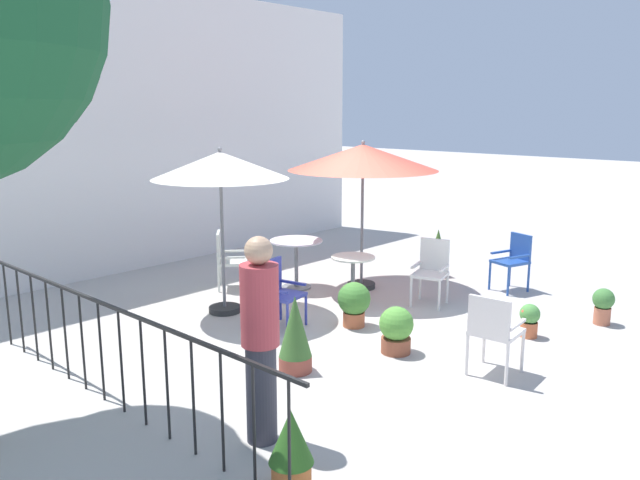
{
  "coord_description": "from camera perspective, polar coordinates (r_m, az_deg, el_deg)",
  "views": [
    {
      "loc": [
        -6.2,
        -5.22,
        2.78
      ],
      "look_at": [
        0.0,
        0.46,
        1.03
      ],
      "focal_mm": 35.61,
      "sensor_mm": 36.0,
      "label": 1
    }
  ],
  "objects": [
    {
      "name": "potted_plant_4",
      "position": [
        7.43,
        6.86,
        -7.97
      ],
      "size": [
        0.4,
        0.4,
        0.55
      ],
      "color": "brown",
      "rests_on": "ground"
    },
    {
      "name": "patio_chair_2",
      "position": [
        9.25,
        10.01,
        -2.47
      ],
      "size": [
        0.56,
        0.55,
        0.94
      ],
      "color": "white",
      "rests_on": "ground"
    },
    {
      "name": "terrace_railing",
      "position": [
        6.29,
        -18.38,
        -8.35
      ],
      "size": [
        0.03,
        5.11,
        1.01
      ],
      "color": "black",
      "rests_on": "ground"
    },
    {
      "name": "standing_person",
      "position": [
        5.32,
        -5.39,
        -8.7
      ],
      "size": [
        0.4,
        0.4,
        1.78
      ],
      "color": "#33333D",
      "rests_on": "ground"
    },
    {
      "name": "potted_plant_3",
      "position": [
        9.1,
        24.09,
        -5.3
      ],
      "size": [
        0.28,
        0.28,
        0.48
      ],
      "color": "#BC694C",
      "rests_on": "ground"
    },
    {
      "name": "patio_umbrella_0",
      "position": [
        8.57,
        -8.95,
        6.47
      ],
      "size": [
        1.84,
        1.84,
        2.28
      ],
      "color": "#2D2D2D",
      "rests_on": "ground"
    },
    {
      "name": "ground_plane",
      "position": [
        8.57,
        2.28,
        -7.17
      ],
      "size": [
        60.0,
        60.0,
        0.0
      ],
      "primitive_type": "plane",
      "color": "#B5AEA6"
    },
    {
      "name": "cafe_table_1",
      "position": [
        8.97,
        2.98,
        -2.92
      ],
      "size": [
        0.62,
        0.62,
        0.74
      ],
      "color": "silver",
      "rests_on": "ground"
    },
    {
      "name": "villa_facade",
      "position": [
        11.62,
        -15.43,
        9.55
      ],
      "size": [
        10.22,
        0.3,
        4.83
      ],
      "primitive_type": "cube",
      "color": "white",
      "rests_on": "ground"
    },
    {
      "name": "patio_chair_1",
      "position": [
        10.23,
        17.02,
        -1.53
      ],
      "size": [
        0.57,
        0.54,
        0.88
      ],
      "color": "#254E9F",
      "rests_on": "ground"
    },
    {
      "name": "potted_plant_2",
      "position": [
        10.82,
        10.54,
        -1.04
      ],
      "size": [
        0.29,
        0.29,
        0.8
      ],
      "color": "#A6492A",
      "rests_on": "ground"
    },
    {
      "name": "patio_chair_0",
      "position": [
        10.0,
        -8.37,
        -1.47
      ],
      "size": [
        0.67,
        0.67,
        0.9
      ],
      "color": "silver",
      "rests_on": "ground"
    },
    {
      "name": "patio_umbrella_1",
      "position": [
        9.69,
        3.88,
        7.33
      ],
      "size": [
        2.29,
        2.29,
        2.31
      ],
      "color": "#2D2D2D",
      "rests_on": "ground"
    },
    {
      "name": "potted_plant_1",
      "position": [
        6.84,
        -2.25,
        -8.46
      ],
      "size": [
        0.36,
        0.36,
        0.85
      ],
      "color": "brown",
      "rests_on": "ground"
    },
    {
      "name": "potted_plant_0",
      "position": [
        4.9,
        -2.61,
        -18.17
      ],
      "size": [
        0.34,
        0.34,
        0.64
      ],
      "color": "#B4622E",
      "rests_on": "ground"
    },
    {
      "name": "potted_plant_6",
      "position": [
        8.29,
        18.3,
        -6.76
      ],
      "size": [
        0.25,
        0.25,
        0.42
      ],
      "color": "#C9633C",
      "rests_on": "ground"
    },
    {
      "name": "patio_chair_4",
      "position": [
        6.91,
        15.32,
        -7.66
      ],
      "size": [
        0.51,
        0.51,
        0.89
      ],
      "color": "silver",
      "rests_on": "ground"
    },
    {
      "name": "potted_plant_5",
      "position": [
        8.23,
        3.08,
        -5.59
      ],
      "size": [
        0.43,
        0.43,
        0.59
      ],
      "color": "#B65D3B",
      "rests_on": "ground"
    },
    {
      "name": "patio_chair_3",
      "position": [
        8.2,
        -3.76,
        -4.39
      ],
      "size": [
        0.55,
        0.52,
        0.88
      ],
      "color": "#353EA2",
      "rests_on": "ground"
    },
    {
      "name": "cafe_table_0",
      "position": [
        9.9,
        -2.15,
        -1.31
      ],
      "size": [
        0.82,
        0.82,
        0.77
      ],
      "color": "silver",
      "rests_on": "ground"
    }
  ]
}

